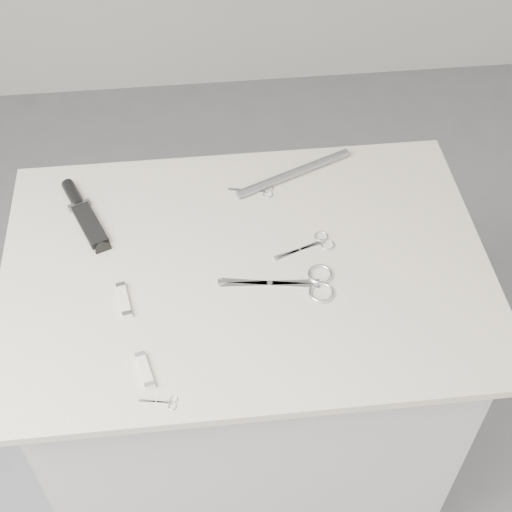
{
  "coord_description": "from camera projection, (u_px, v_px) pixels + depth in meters",
  "views": [
    {
      "loc": [
        -0.08,
        -0.96,
        2.02
      ],
      "look_at": [
        0.02,
        0.02,
        0.92
      ],
      "focal_mm": 50.0,
      "sensor_mm": 36.0,
      "label": 1
    }
  ],
  "objects": [
    {
      "name": "embroidery_scissors_b",
      "position": [
        259.0,
        191.0,
        1.61
      ],
      "size": [
        0.1,
        0.05,
        0.0
      ],
      "rotation": [
        0.0,
        0.0,
        -0.19
      ],
      "color": "silver",
      "rests_on": "display_board"
    },
    {
      "name": "plinth",
      "position": [
        248.0,
        386.0,
        1.81
      ],
      "size": [
        0.9,
        0.6,
        0.9
      ],
      "primitive_type": "cube",
      "color": "silver",
      "rests_on": "ground"
    },
    {
      "name": "pocket_knife_b",
      "position": [
        145.0,
        370.0,
        1.28
      ],
      "size": [
        0.04,
        0.08,
        0.01
      ],
      "rotation": [
        0.0,
        0.0,
        1.82
      ],
      "color": "white",
      "rests_on": "display_board"
    },
    {
      "name": "metal_rail",
      "position": [
        294.0,
        173.0,
        1.63
      ],
      "size": [
        0.28,
        0.14,
        0.02
      ],
      "primitive_type": "cylinder",
      "rotation": [
        0.0,
        1.57,
        0.41
      ],
      "color": "#919499",
      "rests_on": "display_board"
    },
    {
      "name": "display_board",
      "position": [
        246.0,
        267.0,
        1.47
      ],
      "size": [
        1.0,
        0.7,
        0.02
      ],
      "primitive_type": "cube",
      "color": "beige",
      "rests_on": "plinth"
    },
    {
      "name": "large_shears",
      "position": [
        303.0,
        283.0,
        1.42
      ],
      "size": [
        0.23,
        0.1,
        0.01
      ],
      "rotation": [
        0.0,
        0.0,
        -0.12
      ],
      "color": "silver",
      "rests_on": "display_board"
    },
    {
      "name": "pocket_knife_a",
      "position": [
        124.0,
        300.0,
        1.39
      ],
      "size": [
        0.03,
        0.09,
        0.01
      ],
      "rotation": [
        0.0,
        0.0,
        1.75
      ],
      "color": "white",
      "rests_on": "display_board"
    },
    {
      "name": "sheathed_knife",
      "position": [
        82.0,
        211.0,
        1.55
      ],
      "size": [
        0.11,
        0.21,
        0.03
      ],
      "rotation": [
        0.0,
        0.0,
        1.97
      ],
      "color": "black",
      "rests_on": "display_board"
    },
    {
      "name": "tiny_scissors",
      "position": [
        164.0,
        402.0,
        1.24
      ],
      "size": [
        0.07,
        0.03,
        0.0
      ],
      "rotation": [
        0.0,
        0.0,
        -0.19
      ],
      "color": "silver",
      "rests_on": "display_board"
    },
    {
      "name": "embroidery_scissors_a",
      "position": [
        314.0,
        244.0,
        1.49
      ],
      "size": [
        0.13,
        0.08,
        0.0
      ],
      "rotation": [
        0.0,
        0.0,
        0.34
      ],
      "color": "silver",
      "rests_on": "display_board"
    },
    {
      "name": "ground",
      "position": [
        249.0,
        466.0,
        2.15
      ],
      "size": [
        4.0,
        4.0,
        0.01
      ],
      "primitive_type": "cube",
      "color": "gray",
      "rests_on": "ground"
    }
  ]
}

